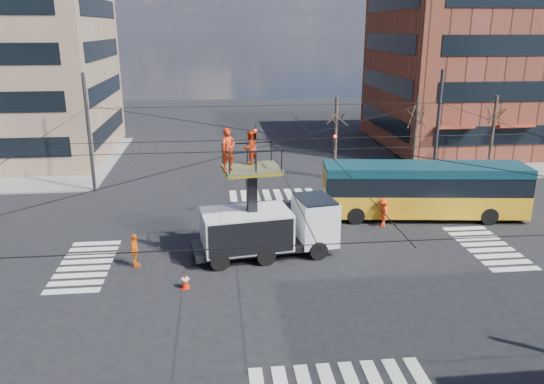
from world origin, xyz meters
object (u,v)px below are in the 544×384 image
(city_bus, at_px, (424,189))
(flagger, at_px, (383,212))
(traffic_cone, at_px, (185,281))
(worker_ground, at_px, (135,251))
(utility_truck, at_px, (268,215))

(city_bus, xyz_separation_m, flagger, (-2.78, -1.18, -0.91))
(traffic_cone, xyz_separation_m, worker_ground, (-2.42, 2.43, 0.48))
(worker_ground, xyz_separation_m, flagger, (13.12, 3.94, 0.01))
(utility_truck, xyz_separation_m, worker_ground, (-6.33, -0.74, -1.24))
(city_bus, relative_size, traffic_cone, 17.94)
(city_bus, height_order, flagger, city_bus)
(city_bus, bearing_deg, flagger, -150.15)
(utility_truck, height_order, city_bus, utility_truck)
(traffic_cone, distance_m, flagger, 12.46)
(utility_truck, distance_m, traffic_cone, 5.32)
(flagger, bearing_deg, city_bus, 110.63)
(traffic_cone, bearing_deg, city_bus, 29.25)
(traffic_cone, bearing_deg, utility_truck, 39.02)
(city_bus, xyz_separation_m, traffic_cone, (-13.48, -7.55, -1.39))
(city_bus, bearing_deg, traffic_cone, -143.91)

